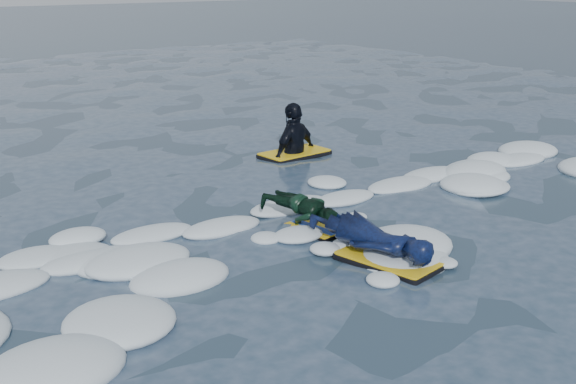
{
  "coord_description": "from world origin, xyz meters",
  "views": [
    {
      "loc": [
        -4.62,
        -5.67,
        3.0
      ],
      "look_at": [
        0.52,
        1.6,
        0.25
      ],
      "focal_mm": 45.0,
      "sensor_mm": 36.0,
      "label": 1
    }
  ],
  "objects": [
    {
      "name": "waiting_rider_unit",
      "position": [
        2.24,
        3.86,
        0.03
      ],
      "size": [
        1.23,
        0.74,
        1.77
      ],
      "rotation": [
        0.0,
        0.0,
        0.08
      ],
      "color": "black",
      "rests_on": "ground"
    },
    {
      "name": "prone_woman_unit",
      "position": [
        0.34,
        -0.27,
        0.22
      ],
      "size": [
        0.8,
        1.67,
        0.42
      ],
      "rotation": [
        0.0,
        0.0,
        1.78
      ],
      "color": "black",
      "rests_on": "ground"
    },
    {
      "name": "prone_child_unit",
      "position": [
        0.31,
        0.96,
        0.21
      ],
      "size": [
        0.68,
        1.15,
        0.42
      ],
      "rotation": [
        0.0,
        0.0,
        1.72
      ],
      "color": "black",
      "rests_on": "ground"
    },
    {
      "name": "ground",
      "position": [
        0.0,
        0.0,
        0.0
      ],
      "size": [
        120.0,
        120.0,
        0.0
      ],
      "primitive_type": "plane",
      "color": "#19293D",
      "rests_on": "ground"
    },
    {
      "name": "foam_band",
      "position": [
        0.0,
        1.03,
        0.0
      ],
      "size": [
        12.0,
        3.1,
        0.3
      ],
      "primitive_type": null,
      "color": "white",
      "rests_on": "ground"
    }
  ]
}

